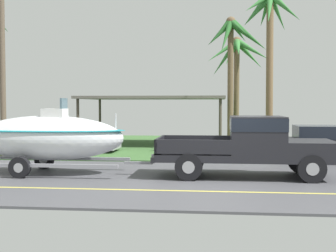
% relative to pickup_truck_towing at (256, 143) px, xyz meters
% --- Properties ---
extents(ground, '(36.00, 22.00, 0.11)m').
position_rel_pickup_truck_towing_xyz_m(ground, '(-1.02, 7.66, -1.04)').
color(ground, '#4C4C51').
extents(pickup_truck_towing, '(5.51, 2.08, 1.85)m').
position_rel_pickup_truck_towing_xyz_m(pickup_truck_towing, '(0.00, 0.00, 0.00)').
color(pickup_truck_towing, black).
rests_on(pickup_truck_towing, ground).
extents(boat_on_trailer, '(6.16, 2.21, 2.40)m').
position_rel_pickup_truck_towing_xyz_m(boat_on_trailer, '(-6.56, -0.00, 0.13)').
color(boat_on_trailer, gray).
rests_on(boat_on_trailer, ground).
extents(parked_sedan_near, '(4.63, 1.92, 1.38)m').
position_rel_pickup_truck_towing_xyz_m(parked_sedan_near, '(3.33, 4.28, -0.35)').
color(parked_sedan_near, black).
rests_on(parked_sedan_near, ground).
extents(parked_sedan_far, '(4.32, 1.86, 1.38)m').
position_rel_pickup_truck_towing_xyz_m(parked_sedan_far, '(-7.90, 6.35, -0.36)').
color(parked_sedan_far, '#99999E').
rests_on(parked_sedan_far, ground).
extents(carport_awning, '(7.54, 4.82, 2.62)m').
position_rel_pickup_truck_towing_xyz_m(carport_awning, '(-4.56, 10.35, 1.48)').
color(carport_awning, '#4C4238').
rests_on(carport_awning, ground).
extents(palm_tree_near_left, '(3.05, 2.98, 6.39)m').
position_rel_pickup_truck_towing_xyz_m(palm_tree_near_left, '(-0.51, 8.28, 3.95)').
color(palm_tree_near_left, brown).
rests_on(palm_tree_near_left, ground).
extents(palm_tree_far_left, '(2.66, 2.85, 7.06)m').
position_rel_pickup_truck_towing_xyz_m(palm_tree_far_left, '(1.00, 5.88, 4.44)').
color(palm_tree_far_left, brown).
rests_on(palm_tree_far_left, ground).
extents(palm_tree_far_right, '(3.39, 2.99, 5.82)m').
position_rel_pickup_truck_towing_xyz_m(palm_tree_far_right, '(-0.15, 10.92, 3.60)').
color(palm_tree_far_right, brown).
rests_on(palm_tree_far_right, ground).
extents(utility_pole, '(0.24, 1.80, 8.70)m').
position_rel_pickup_truck_towing_xyz_m(utility_pole, '(-10.05, 4.23, 3.48)').
color(utility_pole, brown).
rests_on(utility_pole, ground).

